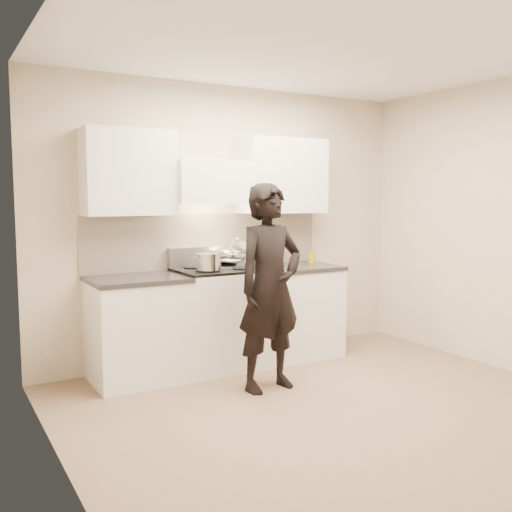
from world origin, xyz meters
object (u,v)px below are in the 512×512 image
Objects in this scene: stove at (218,318)px; utensil_crock at (258,257)px; counter_right at (291,311)px; person at (270,287)px; wok at (230,255)px.

stove is 0.80m from utensil_crock.
stove is at bearing -180.00° from counter_right.
person reaches higher than utensil_crock.
counter_right is 3.30× the size of utensil_crock.
counter_right is (0.83, 0.00, -0.01)m from stove.
utensil_crock is (0.56, 0.20, 0.53)m from stove.
stove reaches higher than counter_right.
person is at bearing -115.02° from utensil_crock.
wok is 0.25× the size of person.
wok is at bearing 168.07° from counter_right.
utensil_crock is 1.07m from person.
stove is 1.04× the size of counter_right.
person reaches higher than wok.
utensil_crock is at bearing 143.40° from counter_right.
stove is 0.56× the size of person.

